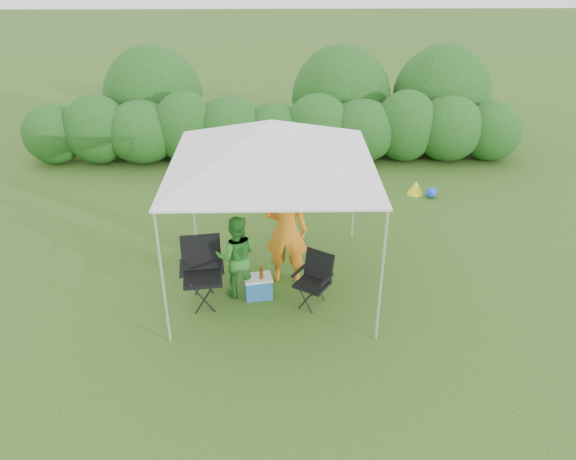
{
  "coord_description": "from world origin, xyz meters",
  "views": [
    {
      "loc": [
        0.09,
        -7.41,
        5.33
      ],
      "look_at": [
        0.24,
        0.4,
        1.05
      ],
      "focal_mm": 35.0,
      "sensor_mm": 36.0,
      "label": 1
    }
  ],
  "objects_px": {
    "chair_right": "(315,276)",
    "woman": "(237,257)",
    "canopy": "(272,144)",
    "chair_left": "(202,267)",
    "cooler": "(258,287)",
    "man": "(286,231)"
  },
  "relations": [
    {
      "from": "chair_right",
      "to": "woman",
      "type": "bearing_deg",
      "value": -159.2
    },
    {
      "from": "man",
      "to": "canopy",
      "type": "bearing_deg",
      "value": 19.68
    },
    {
      "from": "chair_right",
      "to": "canopy",
      "type": "bearing_deg",
      "value": 171.0
    },
    {
      "from": "chair_right",
      "to": "man",
      "type": "distance_m",
      "value": 0.9
    },
    {
      "from": "canopy",
      "to": "woman",
      "type": "relative_size",
      "value": 2.21
    },
    {
      "from": "chair_right",
      "to": "chair_left",
      "type": "distance_m",
      "value": 1.77
    },
    {
      "from": "woman",
      "to": "cooler",
      "type": "distance_m",
      "value": 0.62
    },
    {
      "from": "chair_left",
      "to": "woman",
      "type": "height_order",
      "value": "woman"
    },
    {
      "from": "canopy",
      "to": "cooler",
      "type": "bearing_deg",
      "value": -120.69
    },
    {
      "from": "chair_right",
      "to": "cooler",
      "type": "height_order",
      "value": "chair_right"
    },
    {
      "from": "chair_left",
      "to": "cooler",
      "type": "xyz_separation_m",
      "value": [
        0.87,
        0.07,
        -0.43
      ]
    },
    {
      "from": "chair_left",
      "to": "woman",
      "type": "relative_size",
      "value": 0.77
    },
    {
      "from": "chair_left",
      "to": "chair_right",
      "type": "bearing_deg",
      "value": -10.99
    },
    {
      "from": "chair_right",
      "to": "chair_left",
      "type": "xyz_separation_m",
      "value": [
        -1.77,
        0.1,
        0.12
      ]
    },
    {
      "from": "chair_right",
      "to": "cooler",
      "type": "bearing_deg",
      "value": -157.66
    },
    {
      "from": "chair_right",
      "to": "cooler",
      "type": "xyz_separation_m",
      "value": [
        -0.9,
        0.17,
        -0.3
      ]
    },
    {
      "from": "chair_right",
      "to": "woman",
      "type": "relative_size",
      "value": 0.62
    },
    {
      "from": "cooler",
      "to": "chair_right",
      "type": "bearing_deg",
      "value": -21.3
    },
    {
      "from": "canopy",
      "to": "chair_right",
      "type": "xyz_separation_m",
      "value": [
        0.65,
        -0.59,
        -1.97
      ]
    },
    {
      "from": "canopy",
      "to": "chair_left",
      "type": "height_order",
      "value": "canopy"
    },
    {
      "from": "man",
      "to": "cooler",
      "type": "xyz_separation_m",
      "value": [
        -0.46,
        -0.47,
        -0.77
      ]
    },
    {
      "from": "man",
      "to": "woman",
      "type": "height_order",
      "value": "man"
    }
  ]
}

